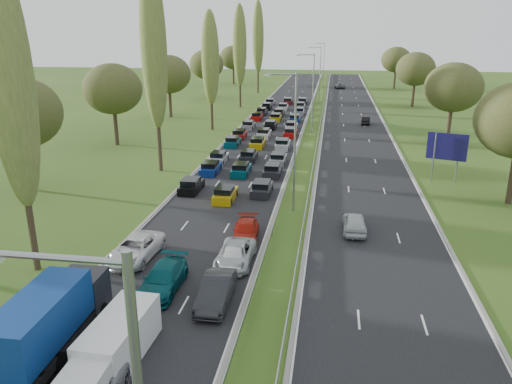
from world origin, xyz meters
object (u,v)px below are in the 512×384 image
at_px(white_van_rear, 122,335).
at_px(direction_sign, 447,149).
at_px(white_van_front, 97,372).
at_px(near_car_2, 136,249).
at_px(blue_lorry, 52,319).

relative_size(white_van_rear, direction_sign, 1.04).
relative_size(white_van_front, white_van_rear, 0.85).
xyz_separation_m(near_car_2, white_van_rear, (3.46, -10.44, 0.32)).
distance_m(blue_lorry, direction_sign, 41.61).
distance_m(blue_lorry, white_van_front, 4.19).
xyz_separation_m(white_van_front, direction_sign, (21.56, 35.63, 2.62)).
bearing_deg(white_van_front, white_van_rear, 87.29).
relative_size(blue_lorry, white_van_front, 1.80).
bearing_deg(white_van_rear, white_van_front, -89.07).
bearing_deg(blue_lorry, white_van_front, -36.01).
height_order(blue_lorry, direction_sign, direction_sign).
height_order(white_van_front, white_van_rear, white_van_rear).
bearing_deg(near_car_2, blue_lorry, -85.78).
xyz_separation_m(blue_lorry, white_van_front, (3.36, -2.36, -0.88)).
height_order(near_car_2, white_van_rear, white_van_rear).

